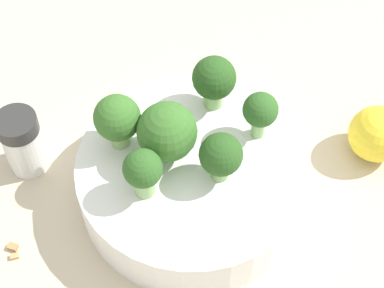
{
  "coord_description": "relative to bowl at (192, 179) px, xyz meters",
  "views": [
    {
      "loc": [
        -0.29,
        -0.15,
        0.53
      ],
      "look_at": [
        0.0,
        0.0,
        0.08
      ],
      "focal_mm": 60.0,
      "sensor_mm": 36.0,
      "label": 1
    }
  ],
  "objects": [
    {
      "name": "ground_plane",
      "position": [
        0.0,
        0.0,
        -0.03
      ],
      "size": [
        3.0,
        3.0,
        0.0
      ],
      "primitive_type": "plane",
      "color": "beige"
    },
    {
      "name": "bowl",
      "position": [
        0.0,
        0.0,
        0.0
      ],
      "size": [
        0.21,
        0.21,
        0.05
      ],
      "primitive_type": "cylinder",
      "color": "white",
      "rests_on": "ground_plane"
    },
    {
      "name": "broccoli_floret_0",
      "position": [
        -0.04,
        0.02,
        0.06
      ],
      "size": [
        0.03,
        0.03,
        0.05
      ],
      "color": "#8EB770",
      "rests_on": "bowl"
    },
    {
      "name": "broccoli_floret_1",
      "position": [
        -0.0,
        0.02,
        0.06
      ],
      "size": [
        0.05,
        0.05,
        0.06
      ],
      "color": "#7A9E5B",
      "rests_on": "bowl"
    },
    {
      "name": "broccoli_floret_2",
      "position": [
        0.0,
        -0.03,
        0.06
      ],
      "size": [
        0.04,
        0.04,
        0.05
      ],
      "color": "#84AD66",
      "rests_on": "bowl"
    },
    {
      "name": "broccoli_floret_3",
      "position": [
        0.06,
        -0.04,
        0.06
      ],
      "size": [
        0.03,
        0.03,
        0.05
      ],
      "color": "#8EB770",
      "rests_on": "bowl"
    },
    {
      "name": "broccoli_floret_4",
      "position": [
        0.07,
        0.01,
        0.06
      ],
      "size": [
        0.04,
        0.04,
        0.06
      ],
      "color": "#8EB770",
      "rests_on": "bowl"
    },
    {
      "name": "broccoli_floret_5",
      "position": [
        -0.01,
        0.07,
        0.06
      ],
      "size": [
        0.04,
        0.04,
        0.06
      ],
      "color": "#8EB770",
      "rests_on": "bowl"
    },
    {
      "name": "pepper_shaker",
      "position": [
        -0.04,
        0.16,
        0.01
      ],
      "size": [
        0.04,
        0.04,
        0.07
      ],
      "color": "silver",
      "rests_on": "ground_plane"
    },
    {
      "name": "lemon_wedge",
      "position": [
        0.13,
        -0.14,
        0.0
      ],
      "size": [
        0.06,
        0.06,
        0.06
      ],
      "primitive_type": "sphere",
      "color": "yellow",
      "rests_on": "ground_plane"
    },
    {
      "name": "almond_crumb_0",
      "position": [
        -0.13,
        0.12,
        -0.02
      ],
      "size": [
        0.01,
        0.01,
        0.01
      ],
      "primitive_type": "cube",
      "rotation": [
        0.0,
        0.0,
        1.71
      ],
      "color": "#AD7F4C",
      "rests_on": "ground_plane"
    },
    {
      "name": "almond_crumb_1",
      "position": [
        -0.13,
        0.11,
        -0.02
      ],
      "size": [
        0.01,
        0.01,
        0.01
      ],
      "primitive_type": "cube",
      "rotation": [
        0.0,
        0.0,
        2.29
      ],
      "color": "tan",
      "rests_on": "ground_plane"
    }
  ]
}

